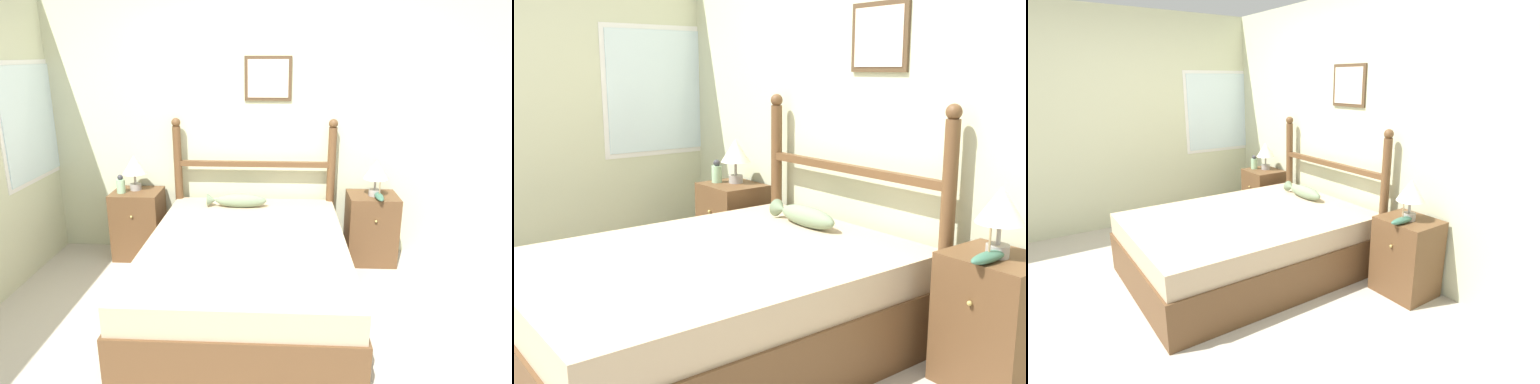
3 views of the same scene
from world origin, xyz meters
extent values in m
plane|color=#B7AD9E|center=(0.00, 0.00, 0.00)|extent=(16.00, 16.00, 0.00)
cube|color=beige|center=(0.00, 1.73, 1.27)|extent=(6.40, 0.06, 2.55)
cube|color=#4C3823|center=(-0.01, 1.69, 1.70)|extent=(0.43, 0.02, 0.40)
cube|color=beige|center=(-0.01, 1.68, 1.70)|extent=(0.37, 0.01, 0.34)
cube|color=beige|center=(-2.13, 0.00, 1.27)|extent=(0.06, 6.40, 2.55)
cube|color=white|center=(-2.10, 1.34, 1.33)|extent=(0.01, 1.03, 1.06)
cube|color=silver|center=(-2.09, 1.34, 1.33)|extent=(0.01, 0.95, 0.98)
cube|color=brown|center=(-0.13, 0.59, 0.18)|extent=(1.54, 2.09, 0.37)
cube|color=tan|center=(-0.13, 0.59, 0.46)|extent=(1.50, 2.05, 0.19)
cylinder|color=brown|center=(-0.86, 1.60, 0.63)|extent=(0.08, 0.08, 1.26)
sphere|color=brown|center=(-0.86, 1.60, 1.30)|extent=(0.09, 0.09, 0.09)
cylinder|color=brown|center=(0.60, 1.60, 0.63)|extent=(0.08, 0.08, 1.26)
sphere|color=brown|center=(0.60, 1.60, 1.30)|extent=(0.09, 0.09, 0.09)
cube|color=brown|center=(-0.13, 1.60, 0.91)|extent=(1.47, 0.05, 0.05)
cube|color=brown|center=(-1.25, 1.47, 0.33)|extent=(0.45, 0.39, 0.66)
sphere|color=tan|center=(-1.25, 1.26, 0.47)|extent=(0.02, 0.02, 0.02)
cube|color=brown|center=(0.99, 1.47, 0.33)|extent=(0.45, 0.39, 0.66)
sphere|color=tan|center=(0.99, 1.26, 0.47)|extent=(0.02, 0.02, 0.02)
cylinder|color=gray|center=(-1.27, 1.52, 0.69)|extent=(0.11, 0.11, 0.06)
cylinder|color=gray|center=(-1.27, 1.52, 0.77)|extent=(0.02, 0.02, 0.10)
cone|color=beige|center=(-1.27, 1.52, 0.91)|extent=(0.22, 0.22, 0.17)
cylinder|color=gray|center=(0.99, 1.45, 0.69)|extent=(0.11, 0.11, 0.06)
cylinder|color=gray|center=(0.99, 1.45, 0.77)|extent=(0.02, 0.02, 0.10)
cone|color=beige|center=(0.99, 1.45, 0.91)|extent=(0.22, 0.22, 0.17)
cylinder|color=#99C699|center=(-1.38, 1.42, 0.72)|extent=(0.08, 0.08, 0.13)
sphere|color=#333338|center=(-1.38, 1.42, 0.81)|extent=(0.05, 0.05, 0.05)
ellipsoid|color=#386651|center=(1.01, 1.35, 0.68)|extent=(0.07, 0.25, 0.05)
cylinder|color=#997F56|center=(1.01, 1.35, 0.76)|extent=(0.01, 0.01, 0.11)
ellipsoid|color=gray|center=(-0.24, 1.35, 0.62)|extent=(0.47, 0.12, 0.13)
cone|color=gray|center=(-0.51, 1.35, 0.62)|extent=(0.08, 0.12, 0.12)
camera|label=1|loc=(0.11, -2.62, 1.91)|focal=32.00mm
camera|label=2|loc=(2.46, -1.00, 1.52)|focal=42.00mm
camera|label=3|loc=(2.90, -1.12, 1.75)|focal=28.00mm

